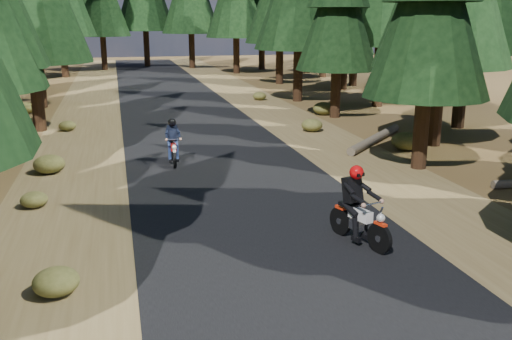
{
  "coord_description": "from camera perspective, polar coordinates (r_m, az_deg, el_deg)",
  "views": [
    {
      "loc": [
        -3.15,
        -11.31,
        4.64
      ],
      "look_at": [
        0.0,
        1.5,
        1.1
      ],
      "focal_mm": 40.0,
      "sensor_mm": 36.0,
      "label": 1
    }
  ],
  "objects": [
    {
      "name": "shoulder_r",
      "position": [
        18.64,
        11.23,
        0.33
      ],
      "size": [
        3.2,
        100.0,
        0.01
      ],
      "primitive_type": "cube",
      "color": "brown",
      "rests_on": "ground"
    },
    {
      "name": "log_near",
      "position": [
        22.26,
        11.83,
        3.09
      ],
      "size": [
        3.79,
        3.91,
        0.32
      ],
      "primitive_type": "cylinder",
      "rotation": [
        0.0,
        1.57,
        0.8
      ],
      "color": "#4C4233",
      "rests_on": "ground"
    },
    {
      "name": "road",
      "position": [
        17.25,
        -2.77,
        -0.58
      ],
      "size": [
        6.0,
        100.0,
        0.01
      ],
      "primitive_type": "cube",
      "color": "black",
      "rests_on": "ground"
    },
    {
      "name": "understory_shrubs",
      "position": [
        21.31,
        -1.56,
        3.19
      ],
      "size": [
        15.48,
        29.19,
        0.65
      ],
      "color": "#474C1E",
      "rests_on": "ground"
    },
    {
      "name": "ground",
      "position": [
        12.63,
        1.63,
        -6.55
      ],
      "size": [
        120.0,
        120.0,
        0.0
      ],
      "primitive_type": "plane",
      "color": "#4D381B",
      "rests_on": "ground"
    },
    {
      "name": "rider_follow",
      "position": [
        18.72,
        -8.27,
        2.08
      ],
      "size": [
        0.56,
        1.67,
        1.47
      ],
      "rotation": [
        0.0,
        0.0,
        3.11
      ],
      "color": "maroon",
      "rests_on": "road"
    },
    {
      "name": "shoulder_l",
      "position": [
        17.02,
        -18.16,
        -1.56
      ],
      "size": [
        3.2,
        100.0,
        0.01
      ],
      "primitive_type": "cube",
      "color": "brown",
      "rests_on": "ground"
    },
    {
      "name": "rider_lead",
      "position": [
        12.18,
        10.33,
        -4.8
      ],
      "size": [
        1.12,
        1.95,
        1.67
      ],
      "rotation": [
        0.0,
        0.0,
        3.46
      ],
      "color": "white",
      "rests_on": "road"
    }
  ]
}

